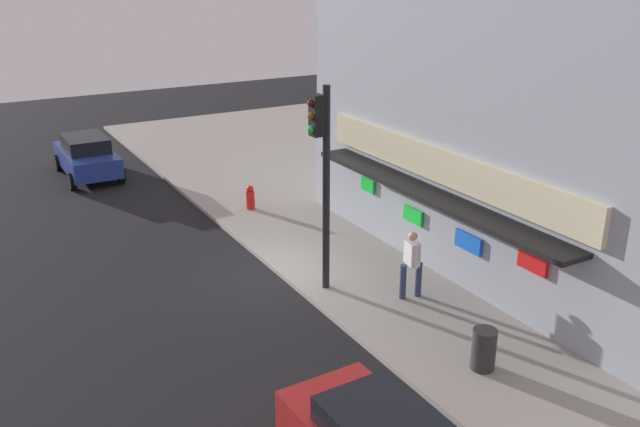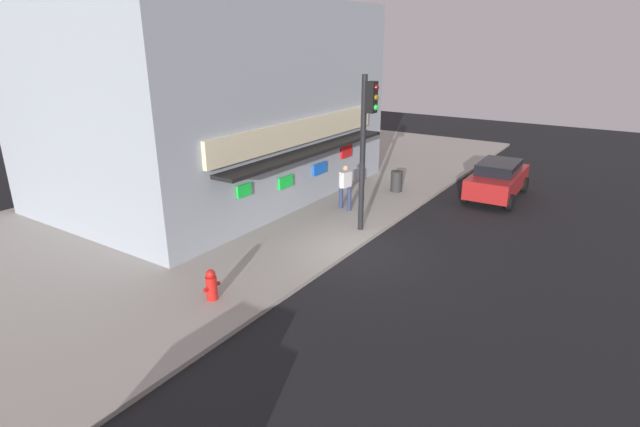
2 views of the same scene
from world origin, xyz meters
The scene contains 8 objects.
ground_plane centered at (0.00, 0.00, 0.00)m, with size 57.69×57.69×0.00m, color black.
sidewalk centered at (0.00, 6.39, 0.06)m, with size 38.46×12.77×0.12m, color #A39E93.
corner_building centered at (2.26, 7.83, 3.85)m, with size 12.76×9.36×7.45m.
traffic_light centered at (1.52, 0.54, 3.38)m, with size 0.32×0.58×5.07m.
fire_hydrant centered at (-4.67, 1.38, 0.51)m, with size 0.52×0.28×0.80m.
trash_can centered at (6.21, 1.53, 0.56)m, with size 0.49×0.49×0.87m, color #2D2D2D.
pedestrian centered at (3.01, 2.14, 1.07)m, with size 0.59×0.59×1.71m.
parked_car_blue centered at (-11.47, -2.37, 0.81)m, with size 4.02×1.98×1.58m.
Camera 1 is at (14.67, -7.11, 7.81)m, focal length 37.91 mm.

